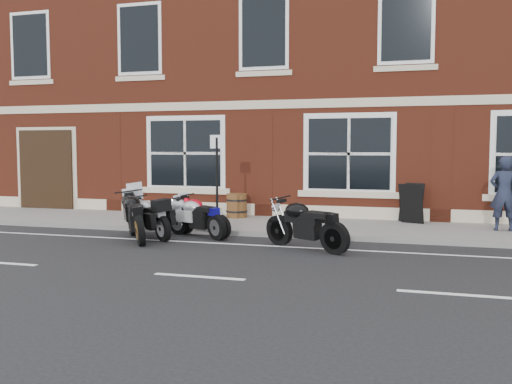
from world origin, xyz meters
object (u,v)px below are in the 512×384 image
Objects in this scene: moto_sport_black at (137,215)px; parking_sign at (217,175)px; moto_naked_black at (305,223)px; pedestrian_left at (504,193)px; moto_sport_silver at (198,216)px; a_board_sign at (411,203)px; moto_touring_silver at (150,215)px; barrel_planter at (237,206)px; moto_sport_red at (200,215)px.

moto_sport_black is 0.83× the size of parking_sign.
pedestrian_left reaches higher than moto_naked_black.
moto_sport_silver is at bearing -125.50° from parking_sign.
pedestrian_left reaches higher than moto_sport_black.
moto_naked_black is at bearing -93.40° from a_board_sign.
barrel_planter is (1.07, 3.37, -0.06)m from moto_touring_silver.
moto_touring_silver is 3.54m from barrel_planter.
barrel_planter is (-0.05, 2.91, -0.06)m from moto_sport_red.
a_board_sign is (2.06, 4.10, 0.09)m from moto_naked_black.
moto_sport_red is at bearing 99.42° from moto_naked_black.
moto_sport_silver is at bearing -89.77° from barrel_planter.
a_board_sign is (4.88, 3.17, 0.15)m from moto_sport_silver.
pedestrian_left is 0.78× the size of parking_sign.
barrel_planter is (-4.89, -0.20, -0.19)m from a_board_sign.
moto_sport_red is at bearing -124.98° from parking_sign.
moto_sport_red is 0.87× the size of moto_naked_black.
moto_touring_silver is 8.59m from pedestrian_left.
pedestrian_left reaches higher than moto_sport_red.
a_board_sign is 5.35m from parking_sign.
parking_sign is at bearing -83.28° from barrel_planter.
moto_sport_silver is at bearing -174.12° from moto_sport_red.
moto_naked_black is 1.09× the size of pedestrian_left.
pedestrian_left is 2.39m from a_board_sign.
a_board_sign is at bearing -21.11° from moto_touring_silver.
moto_naked_black is at bearing -59.82° from moto_touring_silver.
moto_touring_silver is 2.36× the size of barrel_planter.
moto_touring_silver is at bearing -125.73° from a_board_sign.
barrel_planter is at bearing -154.33° from a_board_sign.
moto_touring_silver is at bearing -154.57° from parking_sign.
barrel_planter is (1.18, 3.81, -0.12)m from moto_sport_black.
parking_sign is at bearing 10.74° from pedestrian_left.
a_board_sign is at bearing -1.52° from moto_sport_black.
pedestrian_left is at bearing -23.87° from moto_naked_black.
moto_sport_red is at bearing 14.26° from pedestrian_left.
barrel_planter is at bearing 35.77° from moto_sport_red.
moto_sport_red reaches higher than barrel_planter.
moto_touring_silver is 3.93m from moto_naked_black.
barrel_planter is at bearing 20.85° from moto_sport_silver.
moto_naked_black is at bearing -87.73° from moto_sport_silver.
moto_naked_black is (2.78, -0.99, 0.05)m from moto_sport_red.
pedestrian_left is at bearing -33.84° from moto_touring_silver.
moto_sport_black reaches higher than moto_naked_black.
barrel_planter is (-7.08, 0.69, -0.57)m from pedestrian_left.
barrel_planter is at bearing 64.99° from moto_naked_black.
moto_sport_black is 7.27m from a_board_sign.
pedestrian_left is (4.25, 3.21, 0.47)m from moto_naked_black.
moto_naked_black reaches higher than moto_sport_red.
moto_sport_silver is (-0.03, -0.06, -0.02)m from moto_sport_red.
barrel_planter is at bearing 20.40° from moto_touring_silver.
a_board_sign is at bearing 2.36° from moto_naked_black.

